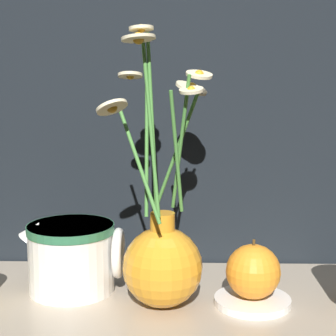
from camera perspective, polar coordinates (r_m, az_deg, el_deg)
The scene contains 6 objects.
ground_plane at distance 0.84m, azimuth 0.22°, elevation -14.08°, with size 6.00×6.00×0.00m, color black.
shelf at distance 0.83m, azimuth 0.22°, elevation -13.71°, with size 0.70×0.33×0.01m.
vase_with_flowers at distance 0.79m, azimuth -0.58°, elevation -8.97°, with size 0.16×0.18×0.39m.
ceramic_pitcher at distance 0.86m, azimuth -9.68°, elevation -8.62°, with size 0.16×0.13×0.11m.
saucer_plate at distance 0.83m, azimuth 8.57°, elevation -13.21°, with size 0.11×0.11×0.01m.
orange_fruit at distance 0.81m, azimuth 8.65°, elevation -10.36°, with size 0.08×0.08×0.09m.
Camera 1 is at (0.02, -0.77, 0.33)m, focal length 60.00 mm.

